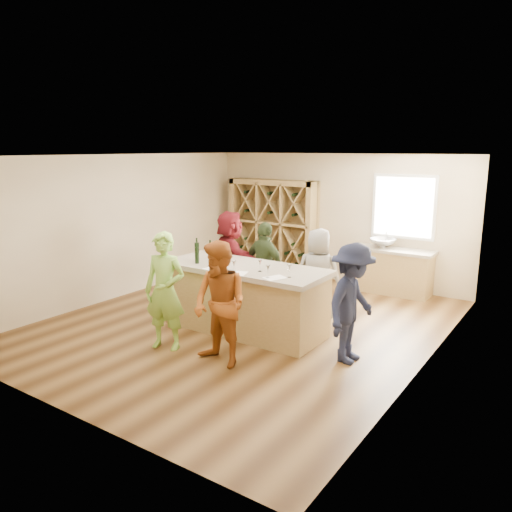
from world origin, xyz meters
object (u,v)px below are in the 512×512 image
Objects in this scene: sink at (383,243)px; person_far_right at (318,275)px; wine_rack at (273,227)px; person_far_left at (230,257)px; wine_bottle_d at (215,257)px; person_near_left at (165,291)px; tasting_counter_base at (245,301)px; wine_bottle_a at (197,252)px; person_far_mid at (265,267)px; person_near_right at (220,304)px; wine_bottle_b at (197,255)px; person_server at (352,304)px; wine_bottle_c at (210,254)px.

person_far_right reaches higher than sink.
person_far_left is at bearing -77.17° from wine_rack.
person_near_left is (-0.13, -1.01, -0.35)m from wine_bottle_d.
wine_bottle_a is at bearing -170.38° from tasting_counter_base.
wine_rack is 2.70m from sink.
person_far_mid is at bearing -117.91° from sink.
wine_rack is at bearing 115.55° from tasting_counter_base.
person_near_right is 2.35m from person_far_right.
wine_bottle_a is 2.08m from person_far_right.
wine_bottle_d is 0.17× the size of person_far_mid.
person_far_right is (1.63, 1.22, -0.43)m from wine_bottle_a.
wine_bottle_d reaches higher than wine_bottle_b.
person_server is 1.04× the size of person_far_right.
person_far_left reaches higher than person_near_right.
person_far_mid is at bearing 117.54° from person_near_right.
wine_rack is 7.84× the size of wine_bottle_d.
person_near_right is 1.80m from person_server.
wine_bottle_a reaches higher than wine_bottle_b.
sink is 1.93× the size of wine_bottle_d.
person_near_right is (0.90, -1.02, -0.36)m from wine_bottle_d.
person_far_left is (-0.27, 1.27, -0.35)m from wine_bottle_a.
person_near_right reaches higher than wine_bottle_c.
sink reaches higher than tasting_counter_base.
wine_bottle_a is 0.18× the size of person_near_right.
person_far_left is (-0.59, 2.37, 0.01)m from person_near_left.
person_server reaches higher than tasting_counter_base.
person_near_left reaches higher than wine_bottle_a.
person_far_left is (-0.55, 1.26, -0.35)m from wine_bottle_c.
person_near_left is at bearing -73.62° from wine_bottle_a.
wine_bottle_c is (-0.59, -0.13, 0.73)m from tasting_counter_base.
wine_bottle_a is 0.18× the size of person_near_left.
sink is at bearing -1.49° from wine_rack.
person_far_left is at bearing -132.87° from sink.
wine_bottle_c is 1.59m from person_near_right.
person_server reaches higher than wine_bottle_a.
person_near_right is 1.05× the size of person_far_mid.
person_near_left is 1.02× the size of person_near_right.
person_near_right is at bearing 129.35° from person_server.
person_far_right is at bearing 47.99° from wine_bottle_d.
person_near_right is at bearing -68.88° from tasting_counter_base.
wine_bottle_b is 0.17× the size of person_far_mid.
person_near_right is at bearing 121.19° from person_far_mid.
wine_bottle_a is 1.20m from person_near_left.
wine_bottle_a is 1.37m from person_far_mid.
person_far_left is at bearing 135.30° from tasting_counter_base.
person_far_mid is (-0.75, 2.27, -0.04)m from person_near_right.
person_near_right is (1.22, -0.96, -0.36)m from wine_bottle_b.
wine_bottle_b is at bearing 94.90° from person_server.
wine_bottle_b is 2.69m from person_server.
person_server reaches higher than person_far_right.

